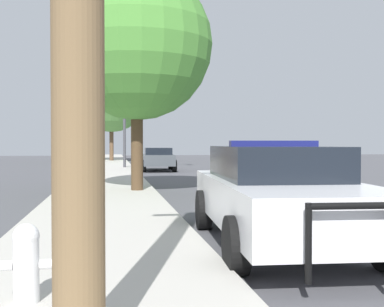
{
  "coord_description": "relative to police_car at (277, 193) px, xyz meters",
  "views": [
    {
      "loc": [
        -4.96,
        -6.31,
        1.56
      ],
      "look_at": [
        -0.39,
        20.55,
        0.97
      ],
      "focal_mm": 45.0,
      "sensor_mm": 36.0,
      "label": 1
    }
  ],
  "objects": [
    {
      "name": "sidewalk_left",
      "position": [
        -2.64,
        -0.68,
        -0.74
      ],
      "size": [
        3.0,
        110.0,
        0.13
      ],
      "color": "#BCB7AD",
      "rests_on": "ground_plane"
    },
    {
      "name": "police_car",
      "position": [
        0.0,
        0.0,
        0.0
      ],
      "size": [
        2.37,
        5.16,
        1.6
      ],
      "rotation": [
        0.0,
        0.0,
        3.07
      ],
      "color": "white",
      "rests_on": "ground_plane"
    },
    {
      "name": "fire_hydrant",
      "position": [
        -3.25,
        -2.51,
        -0.3
      ],
      "size": [
        0.54,
        0.24,
        0.71
      ],
      "color": "white",
      "rests_on": "sidewalk_left"
    },
    {
      "name": "traffic_light",
      "position": [
        -0.37,
        21.67,
        3.26
      ],
      "size": [
        3.5,
        0.35,
        5.64
      ],
      "color": "#424247",
      "rests_on": "sidewalk_left"
    },
    {
      "name": "car_background_midblock",
      "position": [
        0.13,
        19.93,
        -0.1
      ],
      "size": [
        2.02,
        4.11,
        1.3
      ],
      "rotation": [
        0.0,
        0.0,
        -0.04
      ],
      "color": "#474C51",
      "rests_on": "ground_plane"
    },
    {
      "name": "tree_sidewalk_far",
      "position": [
        -2.41,
        33.06,
        4.53
      ],
      "size": [
        5.77,
        5.77,
        8.09
      ],
      "color": "brown",
      "rests_on": "sidewalk_left"
    },
    {
      "name": "tree_sidewalk_near",
      "position": [
        -1.7,
        7.72,
        3.73
      ],
      "size": [
        4.59,
        4.59,
        6.72
      ],
      "color": "#4C3823",
      "rests_on": "sidewalk_left"
    }
  ]
}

